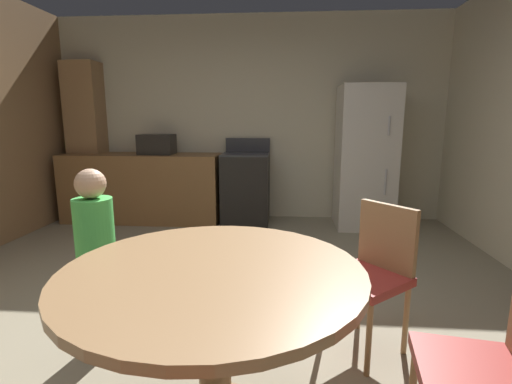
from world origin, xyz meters
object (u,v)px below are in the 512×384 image
(refrigerator, at_px, (365,158))
(chair_northeast, at_px, (373,268))
(person_child, at_px, (97,256))
(oven_range, at_px, (246,188))
(microwave, at_px, (157,144))
(chair_east, at_px, (497,364))
(dining_table, at_px, (214,303))

(refrigerator, distance_m, chair_northeast, 2.74)
(person_child, bearing_deg, oven_range, 113.83)
(oven_range, xyz_separation_m, chair_northeast, (1.04, -2.72, 0.03))
(microwave, bearing_deg, chair_northeast, -50.99)
(person_child, bearing_deg, chair_east, 13.62)
(oven_range, relative_size, microwave, 2.50)
(dining_table, relative_size, person_child, 1.15)
(refrigerator, relative_size, chair_east, 2.02)
(microwave, height_order, dining_table, microwave)
(microwave, xyz_separation_m, dining_table, (1.39, -3.42, -0.42))
(microwave, relative_size, chair_east, 0.51)
(oven_range, bearing_deg, microwave, -179.82)
(dining_table, bearing_deg, person_child, 144.73)
(person_child, bearing_deg, microwave, 136.97)
(microwave, relative_size, dining_table, 0.35)
(oven_range, xyz_separation_m, chair_east, (1.28, -3.59, 0.03))
(refrigerator, distance_m, person_child, 3.50)
(refrigerator, bearing_deg, chair_east, -93.69)
(microwave, bearing_deg, person_child, -78.30)
(chair_northeast, relative_size, chair_east, 1.00)
(microwave, bearing_deg, chair_east, -55.72)
(refrigerator, xyz_separation_m, microwave, (-2.67, 0.05, 0.15))
(chair_northeast, relative_size, person_child, 0.80)
(oven_range, distance_m, microwave, 1.30)
(chair_northeast, distance_m, person_child, 1.62)
(chair_northeast, bearing_deg, person_child, -35.72)
(microwave, distance_m, dining_table, 3.71)
(oven_range, height_order, person_child, oven_range)
(refrigerator, distance_m, chair_east, 3.57)
(chair_northeast, distance_m, chair_east, 0.90)
(oven_range, xyz_separation_m, microwave, (-1.17, -0.00, 0.56))
(oven_range, relative_size, refrigerator, 0.62)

